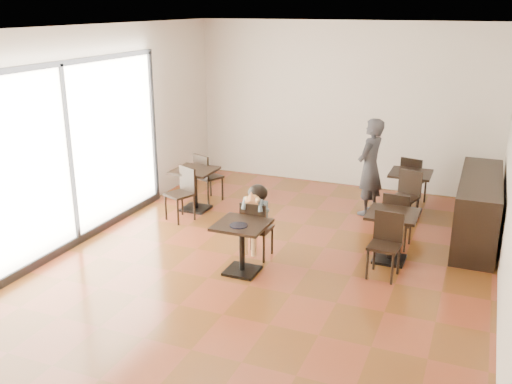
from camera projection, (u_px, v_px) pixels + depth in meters
The scene contains 22 objects.
floor at pixel (270, 262), 8.10m from camera, with size 6.00×8.00×0.01m, color brown.
ceiling at pixel (272, 28), 7.09m from camera, with size 6.00×8.00×0.01m, color silver.
wall_back at pixel (344, 105), 11.11m from camera, with size 6.00×0.01×3.20m, color beige.
wall_front at pixel (72, 281), 4.08m from camera, with size 6.00×0.01×3.20m, color beige.
wall_left at pixel (87, 134), 8.67m from camera, with size 0.01×8.00×3.20m, color beige.
storefront_window at pixel (68, 155), 8.29m from camera, with size 0.04×4.50×2.60m, color white.
child_table at pixel (242, 248), 7.68m from camera, with size 0.68×0.68×0.71m, color black, non-canonical shape.
child_chair at pixel (257, 229), 8.14m from camera, with size 0.39×0.39×0.86m, color black, non-canonical shape.
child at pixel (257, 222), 8.10m from camera, with size 0.39×0.54×1.08m, color slate, non-canonical shape.
plate at pixel (239, 225), 7.48m from camera, with size 0.24×0.24×0.01m, color black.
pizza_slice at pixel (252, 199), 7.81m from camera, with size 0.25×0.19×0.06m, color tan, non-canonical shape.
adult_patron at pixel (370, 167), 9.72m from camera, with size 0.61×0.40×1.68m, color #323237.
cafe_table_mid at pixel (391, 237), 8.03m from camera, with size 0.69×0.69×0.72m, color black, non-canonical shape.
cafe_table_left at pixel (195, 190), 10.04m from camera, with size 0.70×0.70×0.74m, color black, non-canonical shape.
cafe_table_back at pixel (409, 193), 9.89m from camera, with size 0.69×0.69×0.73m, color black, non-canonical shape.
chair_mid_a at pixel (398, 219), 8.49m from camera, with size 0.39×0.39×0.87m, color black, non-canonical shape.
chair_mid_b at pixel (384, 247), 7.53m from camera, with size 0.39×0.39×0.87m, color black, non-canonical shape.
chair_left_a at pixel (209, 177), 10.50m from camera, with size 0.40×0.40×0.89m, color black, non-canonical shape.
chair_left_b at pixel (179, 195), 9.54m from camera, with size 0.40×0.40×0.89m, color black, non-canonical shape.
chair_back_a at pixel (414, 180), 10.35m from camera, with size 0.40×0.40×0.88m, color black, non-canonical shape.
chair_back_b at pixel (405, 198), 9.39m from camera, with size 0.40×0.40×0.88m, color black, non-canonical shape.
service_counter at pixel (478, 208), 8.74m from camera, with size 0.60×2.40×1.00m, color black.
Camera 1 is at (2.61, -6.90, 3.49)m, focal length 40.00 mm.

